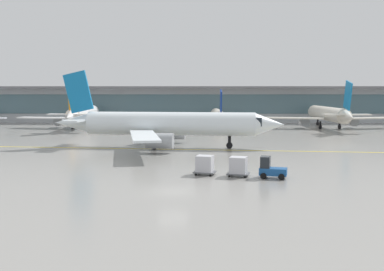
{
  "coord_description": "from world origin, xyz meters",
  "views": [
    {
      "loc": [
        2.07,
        -37.11,
        8.41
      ],
      "look_at": [
        1.36,
        17.3,
        3.0
      ],
      "focal_mm": 42.07,
      "sensor_mm": 36.0,
      "label": 1
    }
  ],
  "objects_px": {
    "gate_airplane_3": "(328,114)",
    "cargo_dolly_lead": "(238,166)",
    "gate_airplane_1": "(83,114)",
    "cargo_dolly_trailing": "(205,164)",
    "gate_airplane_2": "(218,116)",
    "taxiing_regional_jet": "(168,124)",
    "baggage_tug": "(271,169)"
  },
  "relations": [
    {
      "from": "gate_airplane_2",
      "to": "gate_airplane_3",
      "type": "height_order",
      "value": "gate_airplane_3"
    },
    {
      "from": "baggage_tug",
      "to": "cargo_dolly_lead",
      "type": "distance_m",
      "value": 3.19
    },
    {
      "from": "gate_airplane_1",
      "to": "gate_airplane_3",
      "type": "distance_m",
      "value": 55.56
    },
    {
      "from": "cargo_dolly_trailing",
      "to": "baggage_tug",
      "type": "bearing_deg",
      "value": -0.0
    },
    {
      "from": "gate_airplane_1",
      "to": "taxiing_regional_jet",
      "type": "xyz_separation_m",
      "value": [
        21.67,
        -35.74,
        0.3
      ]
    },
    {
      "from": "gate_airplane_3",
      "to": "taxiing_regional_jet",
      "type": "distance_m",
      "value": 48.8
    },
    {
      "from": "gate_airplane_2",
      "to": "baggage_tug",
      "type": "relative_size",
      "value": 9.16
    },
    {
      "from": "gate_airplane_3",
      "to": "baggage_tug",
      "type": "distance_m",
      "value": 62.78
    },
    {
      "from": "gate_airplane_3",
      "to": "taxiing_regional_jet",
      "type": "height_order",
      "value": "taxiing_regional_jet"
    },
    {
      "from": "taxiing_regional_jet",
      "to": "gate_airplane_1",
      "type": "bearing_deg",
      "value": 127.27
    },
    {
      "from": "cargo_dolly_trailing",
      "to": "cargo_dolly_lead",
      "type": "bearing_deg",
      "value": 0.0
    },
    {
      "from": "gate_airplane_2",
      "to": "cargo_dolly_trailing",
      "type": "relative_size",
      "value": 10.78
    },
    {
      "from": "gate_airplane_2",
      "to": "cargo_dolly_lead",
      "type": "height_order",
      "value": "gate_airplane_2"
    },
    {
      "from": "gate_airplane_2",
      "to": "taxiing_regional_jet",
      "type": "relative_size",
      "value": 0.76
    },
    {
      "from": "baggage_tug",
      "to": "cargo_dolly_lead",
      "type": "relative_size",
      "value": 1.18
    },
    {
      "from": "gate_airplane_1",
      "to": "baggage_tug",
      "type": "distance_m",
      "value": 67.96
    },
    {
      "from": "gate_airplane_1",
      "to": "cargo_dolly_trailing",
      "type": "height_order",
      "value": "gate_airplane_1"
    },
    {
      "from": "gate_airplane_1",
      "to": "cargo_dolly_trailing",
      "type": "distance_m",
      "value": 63.55
    },
    {
      "from": "gate_airplane_2",
      "to": "baggage_tug",
      "type": "height_order",
      "value": "gate_airplane_2"
    },
    {
      "from": "taxiing_regional_jet",
      "to": "baggage_tug",
      "type": "distance_m",
      "value": 26.31
    },
    {
      "from": "gate_airplane_3",
      "to": "cargo_dolly_trailing",
      "type": "xyz_separation_m",
      "value": [
        -28.72,
        -56.95,
        -2.1
      ]
    },
    {
      "from": "gate_airplane_3",
      "to": "cargo_dolly_lead",
      "type": "distance_m",
      "value": 63.19
    },
    {
      "from": "cargo_dolly_trailing",
      "to": "taxiing_regional_jet",
      "type": "bearing_deg",
      "value": 118.06
    },
    {
      "from": "taxiing_regional_jet",
      "to": "cargo_dolly_lead",
      "type": "relative_size",
      "value": 14.26
    },
    {
      "from": "gate_airplane_3",
      "to": "cargo_dolly_trailing",
      "type": "relative_size",
      "value": 12.98
    },
    {
      "from": "gate_airplane_2",
      "to": "taxiing_regional_jet",
      "type": "bearing_deg",
      "value": 165.99
    },
    {
      "from": "gate_airplane_3",
      "to": "cargo_dolly_lead",
      "type": "xyz_separation_m",
      "value": [
        -25.42,
        -57.81,
        -2.1
      ]
    },
    {
      "from": "gate_airplane_1",
      "to": "gate_airplane_3",
      "type": "height_order",
      "value": "same"
    },
    {
      "from": "gate_airplane_3",
      "to": "taxiing_regional_jet",
      "type": "xyz_separation_m",
      "value": [
        -33.89,
        -35.12,
        0.3
      ]
    },
    {
      "from": "gate_airplane_2",
      "to": "baggage_tug",
      "type": "xyz_separation_m",
      "value": [
        2.33,
        -62.53,
        -1.72
      ]
    },
    {
      "from": "gate_airplane_3",
      "to": "cargo_dolly_trailing",
      "type": "bearing_deg",
      "value": 152.65
    },
    {
      "from": "gate_airplane_3",
      "to": "cargo_dolly_lead",
      "type": "relative_size",
      "value": 12.98
    }
  ]
}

